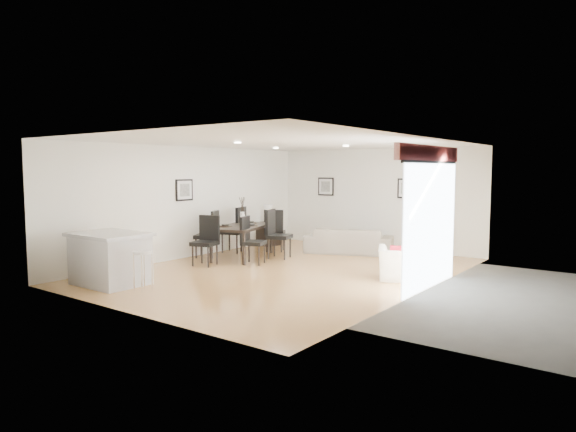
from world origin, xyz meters
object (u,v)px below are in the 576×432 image
Objects in this scene: armchair at (404,264)px; dining_chair_wnear at (210,231)px; dining_chair_foot at (274,228)px; bar_stool at (142,257)px; dining_chair_enear at (250,237)px; dining_chair_efar at (275,231)px; kitchen_island at (110,258)px; dining_table at (243,229)px; sofa at (349,241)px; dining_chair_head at (207,237)px; coffee_table at (352,242)px; dining_chair_wfar at (237,227)px; side_table at (268,234)px.

dining_chair_wnear is (-4.88, -0.41, 0.32)m from armchair.
dining_chair_foot reaches higher than bar_stool.
dining_chair_enear is 0.95m from dining_chair_efar.
dining_chair_efar is 0.84× the size of kitchen_island.
dining_chair_enear reaches higher than dining_table.
dining_chair_head reaches higher than sofa.
dining_chair_enear is 1.50× the size of bar_stool.
dining_table reaches higher than bar_stool.
armchair reaches higher than coffee_table.
sofa is 2.41× the size of coffee_table.
dining_chair_efar is 1.76m from dining_chair_head.
side_table is at bearing 167.86° from dining_chair_wfar.
dining_chair_wnear is 0.93m from dining_chair_wfar.
dining_chair_wnear is 1.06× the size of dining_chair_enear.
armchair is 3.58m from dining_chair_enear.
dining_chair_efar is 1.06× the size of dining_chair_foot.
kitchen_island is at bearing -18.31° from dining_chair_wnear.
dining_chair_enear is 2.89m from side_table.
armchair is 0.70× the size of kitchen_island.
dining_chair_head is (-0.69, -1.62, -0.04)m from dining_chair_efar.
dining_chair_head reaches higher than dining_chair_enear.
side_table is at bearing -160.97° from coffee_table.
bar_stool is (0.94, -2.48, -0.00)m from dining_chair_head.
dining_table is at bearing 30.26° from sofa.
dining_chair_enear is 0.97m from dining_chair_head.
dining_table is at bearing 93.00° from dining_chair_wnear.
bar_stool is (0.91, -3.65, -0.09)m from dining_table.
sofa is at bearing 4.02° from side_table.
dining_chair_enear is 0.77× the size of kitchen_island.
dining_chair_wfar reaches higher than sofa.
dining_chair_head is 2.36m from dining_chair_foot.
dining_chair_foot is 4.84m from kitchen_island.
side_table is at bearing 153.45° from dining_chair_wnear.
dining_chair_wnear is at bearing 105.36° from dining_chair_efar.
kitchen_island is at bearing -82.45° from side_table.
kitchen_island is at bearing 14.92° from armchair.
kitchen_island is at bearing 58.90° from dining_chair_foot.
sofa is at bearing 82.06° from bar_stool.
dining_chair_efar is (0.66, 0.44, -0.05)m from dining_table.
side_table is 0.93× the size of bar_stool.
dining_chair_wnear is at bearing 66.61° from dining_chair_enear.
dining_table is 1.90× the size of dining_chair_foot.
dining_chair_enear is at bearing -104.48° from coffee_table.
bar_stool is at bearing 70.16° from dining_chair_foot.
dining_chair_enear is at bearing -59.41° from side_table.
sofa reaches higher than armchair.
armchair is at bearing 133.89° from dining_chair_foot.
dining_table is 0.83m from dining_chair_wfar.
armchair is at bearing -21.66° from side_table.
dining_table reaches higher than side_table.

